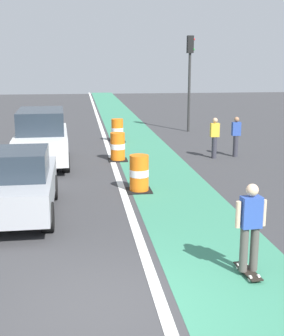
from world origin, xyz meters
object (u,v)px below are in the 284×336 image
(pedestrian_crossing, at_px, (215,137))
(traffic_light_corner, at_px, (190,67))
(skateboarder_on_lane, at_px, (250,227))
(parked_suv_second, at_px, (42,137))
(traffic_barrel_mid, at_px, (118,147))
(pedestrian_waiting, at_px, (236,135))
(parked_sedan_nearest, at_px, (15,183))
(traffic_barrel_front, at_px, (139,174))
(traffic_barrel_back, at_px, (117,131))

(pedestrian_crossing, bearing_deg, traffic_light_corner, 84.76)
(skateboarder_on_lane, xyz_separation_m, parked_suv_second, (-4.34, 9.85, 0.12))
(traffic_barrel_mid, xyz_separation_m, pedestrian_waiting, (4.77, 0.14, 0.33))
(parked_sedan_nearest, bearing_deg, traffic_light_corner, 60.80)
(skateboarder_on_lane, relative_size, pedestrian_crossing, 1.05)
(traffic_barrel_front, bearing_deg, parked_sedan_nearest, -151.12)
(traffic_barrel_mid, relative_size, pedestrian_waiting, 0.68)
(parked_sedan_nearest, bearing_deg, pedestrian_crossing, 42.19)
(skateboarder_on_lane, bearing_deg, pedestrian_crossing, 77.09)
(skateboarder_on_lane, distance_m, traffic_barrel_mid, 10.28)
(traffic_barrel_front, height_order, pedestrian_waiting, pedestrian_waiting)
(parked_suv_second, height_order, traffic_barrel_back, parked_suv_second)
(pedestrian_crossing, height_order, pedestrian_waiting, same)
(pedestrian_crossing, bearing_deg, parked_sedan_nearest, -137.81)
(parked_sedan_nearest, height_order, traffic_barrel_back, parked_sedan_nearest)
(traffic_light_corner, xyz_separation_m, pedestrian_waiting, (0.28, -7.05, -2.64))
(traffic_light_corner, height_order, pedestrian_waiting, traffic_light_corner)
(traffic_barrel_mid, height_order, traffic_barrel_back, same)
(parked_suv_second, bearing_deg, skateboarder_on_lane, -66.20)
(parked_suv_second, bearing_deg, parked_sedan_nearest, -91.92)
(skateboarder_on_lane, height_order, parked_sedan_nearest, parked_sedan_nearest)
(parked_sedan_nearest, distance_m, traffic_barrel_mid, 6.97)
(parked_sedan_nearest, xyz_separation_m, traffic_barrel_front, (3.30, 1.82, -0.30))
(parked_sedan_nearest, distance_m, pedestrian_waiting, 10.10)
(parked_suv_second, bearing_deg, traffic_barrel_back, 55.90)
(parked_suv_second, bearing_deg, traffic_barrel_front, -53.21)
(traffic_barrel_mid, relative_size, traffic_barrel_back, 1.00)
(parked_sedan_nearest, bearing_deg, pedestrian_waiting, 39.42)
(skateboarder_on_lane, height_order, traffic_barrel_mid, skateboarder_on_lane)
(parked_sedan_nearest, height_order, parked_suv_second, parked_suv_second)
(skateboarder_on_lane, relative_size, traffic_barrel_mid, 1.55)
(traffic_barrel_back, bearing_deg, traffic_light_corner, 34.15)
(parked_sedan_nearest, height_order, pedestrian_waiting, parked_sedan_nearest)
(traffic_light_corner, bearing_deg, pedestrian_waiting, -87.75)
(skateboarder_on_lane, relative_size, parked_suv_second, 0.36)
(parked_suv_second, distance_m, traffic_barrel_mid, 2.89)
(parked_sedan_nearest, bearing_deg, skateboarder_on_lane, -40.54)
(skateboarder_on_lane, height_order, traffic_barrel_back, skateboarder_on_lane)
(skateboarder_on_lane, bearing_deg, traffic_barrel_mid, 98.48)
(traffic_barrel_front, bearing_deg, pedestrian_crossing, 50.99)
(pedestrian_waiting, bearing_deg, skateboarder_on_lane, -107.55)
(traffic_barrel_back, height_order, traffic_light_corner, traffic_light_corner)
(parked_sedan_nearest, relative_size, pedestrian_waiting, 2.56)
(traffic_barrel_front, bearing_deg, parked_suv_second, 126.79)
(traffic_barrel_back, height_order, pedestrian_waiting, pedestrian_waiting)
(skateboarder_on_lane, bearing_deg, traffic_barrel_front, 102.32)
(traffic_barrel_front, relative_size, pedestrian_crossing, 0.68)
(traffic_barrel_front, xyz_separation_m, pedestrian_crossing, (3.56, 4.40, 0.33))
(skateboarder_on_lane, distance_m, pedestrian_waiting, 10.80)
(traffic_barrel_front, xyz_separation_m, traffic_barrel_mid, (-0.27, 4.45, 0.00))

